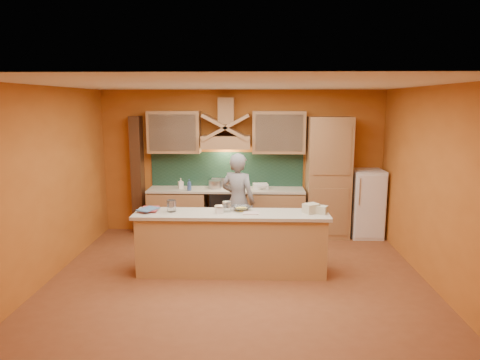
{
  "coord_description": "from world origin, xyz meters",
  "views": [
    {
      "loc": [
        0.23,
        -5.86,
        2.57
      ],
      "look_at": [
        0.01,
        0.9,
        1.33
      ],
      "focal_mm": 32.0,
      "sensor_mm": 36.0,
      "label": 1
    }
  ],
  "objects_px": {
    "kitchen_scale": "(219,210)",
    "person": "(238,201)",
    "stove": "(226,212)",
    "mixing_bowl": "(241,208)",
    "fridge": "(366,203)"
  },
  "relations": [
    {
      "from": "stove",
      "to": "person",
      "type": "xyz_separation_m",
      "value": [
        0.26,
        -0.78,
        0.4
      ]
    },
    {
      "from": "stove",
      "to": "mixing_bowl",
      "type": "distance_m",
      "value": 1.87
    },
    {
      "from": "stove",
      "to": "person",
      "type": "distance_m",
      "value": 0.92
    },
    {
      "from": "person",
      "to": "stove",
      "type": "bearing_deg",
      "value": -48.38
    },
    {
      "from": "fridge",
      "to": "kitchen_scale",
      "type": "bearing_deg",
      "value": -144.32
    },
    {
      "from": "stove",
      "to": "fridge",
      "type": "xyz_separation_m",
      "value": [
        2.7,
        0.0,
        0.2
      ]
    },
    {
      "from": "mixing_bowl",
      "to": "kitchen_scale",
      "type": "bearing_deg",
      "value": -152.75
    },
    {
      "from": "fridge",
      "to": "mixing_bowl",
      "type": "bearing_deg",
      "value": -143.27
    },
    {
      "from": "stove",
      "to": "kitchen_scale",
      "type": "height_order",
      "value": "kitchen_scale"
    },
    {
      "from": "kitchen_scale",
      "to": "person",
      "type": "bearing_deg",
      "value": 55.75
    },
    {
      "from": "person",
      "to": "fridge",
      "type": "bearing_deg",
      "value": -139.04
    },
    {
      "from": "kitchen_scale",
      "to": "mixing_bowl",
      "type": "relative_size",
      "value": 0.39
    },
    {
      "from": "stove",
      "to": "kitchen_scale",
      "type": "distance_m",
      "value": 2.0
    },
    {
      "from": "kitchen_scale",
      "to": "fridge",
      "type": "bearing_deg",
      "value": 13.24
    },
    {
      "from": "fridge",
      "to": "kitchen_scale",
      "type": "xyz_separation_m",
      "value": [
        -2.68,
        -1.92,
        0.34
      ]
    }
  ]
}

